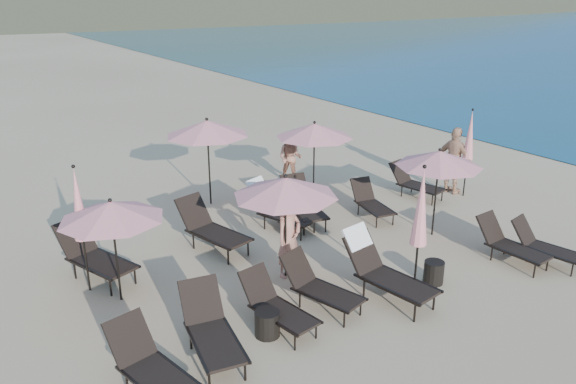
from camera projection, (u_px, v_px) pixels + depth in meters
ground at (427, 286)px, 10.99m from camera, size 800.00×800.00×0.00m
lounger_0 at (211, 329)px, 8.80m from camera, size 0.96×1.83×1.00m
lounger_1 at (276, 305)px, 9.57m from camera, size 0.83×1.62×0.89m
lounger_2 at (319, 286)px, 10.16m from camera, size 1.01×1.70×0.92m
lounger_3 at (382, 268)px, 10.50m from camera, size 0.98×2.00×1.20m
lounger_4 at (510, 243)px, 11.86m from camera, size 0.71×1.61×0.91m
lounger_5 at (544, 245)px, 11.85m from camera, size 0.83×1.56×0.85m
lounger_6 at (94, 255)px, 11.18m from camera, size 1.28×1.97×1.06m
lounger_7 at (211, 228)px, 12.44m from camera, size 1.14×1.97×1.07m
lounger_8 at (277, 207)px, 13.53m from camera, size 1.21×1.91×1.12m
lounger_9 at (302, 203)px, 13.92m from camera, size 1.08×1.88×1.02m
lounger_10 at (371, 202)px, 14.23m from camera, size 0.86×1.57×0.86m
lounger_11 at (415, 182)px, 15.59m from camera, size 0.90×1.66×0.91m
lounger_12 at (151, 366)px, 7.96m from camera, size 0.98×1.78×0.97m
umbrella_open_0 at (111, 211)px, 9.91m from camera, size 1.89×1.89×2.03m
umbrella_open_1 at (285, 187)px, 10.65m from camera, size 2.05×2.05×2.20m
umbrella_open_2 at (439, 159)px, 12.66m from camera, size 1.97×1.97×2.13m
umbrella_open_3 at (207, 128)px, 14.51m from camera, size 2.20×2.20×2.37m
umbrella_open_4 at (314, 131)px, 14.78m from camera, size 2.07×2.07×2.23m
umbrella_closed_0 at (421, 208)px, 9.93m from camera, size 0.31×0.31×2.64m
umbrella_closed_1 at (470, 136)px, 15.21m from camera, size 0.29×0.29×2.48m
umbrella_closed_2 at (78, 205)px, 10.25m from camera, size 0.30×0.30×2.54m
side_table_0 at (267, 323)px, 9.37m from camera, size 0.43×0.43×0.46m
side_table_1 at (434, 272)px, 11.05m from camera, size 0.40×0.40×0.46m
beachgoer_a at (289, 238)px, 11.17m from camera, size 0.66×0.50×1.64m
beachgoer_b at (290, 158)px, 16.65m from camera, size 0.92×0.94×1.52m
beachgoer_c at (455, 161)px, 15.70m from camera, size 0.60×1.17×1.90m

